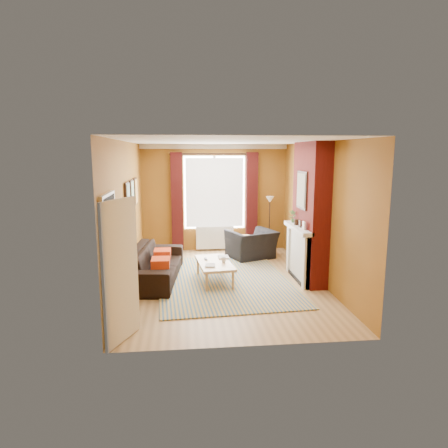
{
  "coord_description": "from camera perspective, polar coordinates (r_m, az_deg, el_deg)",
  "views": [
    {
      "loc": [
        -0.82,
        -7.72,
        2.59
      ],
      "look_at": [
        0.0,
        0.25,
        1.15
      ],
      "focal_mm": 32.0,
      "sensor_mm": 36.0,
      "label": 1
    }
  ],
  "objects": [
    {
      "name": "armchair",
      "position": [
        9.91,
        3.96,
        -2.92
      ],
      "size": [
        1.34,
        1.27,
        0.7
      ],
      "primitive_type": "imported",
      "rotation": [
        0.0,
        0.0,
        3.53
      ],
      "color": "black",
      "rests_on": "ground"
    },
    {
      "name": "book_b",
      "position": [
        8.37,
        -0.82,
        -4.76
      ],
      "size": [
        0.22,
        0.3,
        0.02
      ],
      "primitive_type": "imported",
      "rotation": [
        0.0,
        0.0,
        0.01
      ],
      "color": "#999999",
      "rests_on": "coffee_table"
    },
    {
      "name": "floor_lamp",
      "position": [
        10.47,
        6.55,
        2.26
      ],
      "size": [
        0.22,
        0.22,
        1.47
      ],
      "rotation": [
        0.0,
        0.0,
        -0.04
      ],
      "color": "black",
      "rests_on": "ground"
    },
    {
      "name": "tv_remote",
      "position": [
        8.24,
        -2.63,
        -5.01
      ],
      "size": [
        0.06,
        0.16,
        0.02
      ],
      "rotation": [
        0.0,
        0.0,
        0.08
      ],
      "color": "#28282B",
      "rests_on": "coffee_table"
    },
    {
      "name": "room_walls",
      "position": [
        8.21,
        4.41,
        1.72
      ],
      "size": [
        3.82,
        5.54,
        2.83
      ],
      "color": "brown",
      "rests_on": "ground"
    },
    {
      "name": "coffee_table",
      "position": [
        8.08,
        -1.38,
        -5.73
      ],
      "size": [
        0.76,
        1.32,
        0.42
      ],
      "rotation": [
        0.0,
        0.0,
        0.11
      ],
      "color": "tan",
      "rests_on": "ground"
    },
    {
      "name": "sofa",
      "position": [
        8.35,
        -9.82,
        -5.59
      ],
      "size": [
        1.15,
        2.42,
        0.68
      ],
      "primitive_type": "imported",
      "rotation": [
        0.0,
        0.0,
        1.47
      ],
      "color": "black",
      "rests_on": "ground"
    },
    {
      "name": "ground",
      "position": [
        8.19,
        0.18,
        -8.26
      ],
      "size": [
        5.5,
        5.5,
        0.0
      ],
      "primitive_type": "plane",
      "color": "olive",
      "rests_on": "ground"
    },
    {
      "name": "wicker_stool",
      "position": [
        10.17,
        2.89,
        -3.1
      ],
      "size": [
        0.48,
        0.48,
        0.51
      ],
      "rotation": [
        0.0,
        0.0,
        -0.19
      ],
      "color": "#A57447",
      "rests_on": "ground"
    },
    {
      "name": "book_a",
      "position": [
        7.79,
        -2.72,
        -5.91
      ],
      "size": [
        0.22,
        0.28,
        0.02
      ],
      "primitive_type": "imported",
      "rotation": [
        0.0,
        0.0,
        -0.11
      ],
      "color": "#999999",
      "rests_on": "coffee_table"
    },
    {
      "name": "striped_rug",
      "position": [
        8.28,
        -0.1,
        -7.98
      ],
      "size": [
        2.88,
        3.82,
        0.02
      ],
      "rotation": [
        0.0,
        0.0,
        0.07
      ],
      "color": "#2E5680",
      "rests_on": "ground"
    },
    {
      "name": "mug",
      "position": [
        8.02,
        -0.05,
        -5.15
      ],
      "size": [
        0.12,
        0.12,
        0.1
      ],
      "primitive_type": "imported",
      "rotation": [
        0.0,
        0.0,
        -0.22
      ],
      "color": "#999999",
      "rests_on": "coffee_table"
    }
  ]
}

